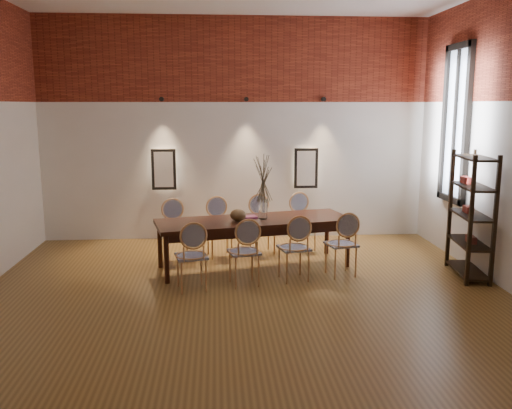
{
  "coord_description": "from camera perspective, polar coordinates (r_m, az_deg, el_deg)",
  "views": [
    {
      "loc": [
        -0.35,
        -6.41,
        2.45
      ],
      "look_at": [
        0.21,
        1.17,
        1.05
      ],
      "focal_mm": 38.0,
      "sensor_mm": 36.0,
      "label": 1
    }
  ],
  "objects": [
    {
      "name": "bowl",
      "position": [
        8.05,
        -1.89,
        -1.11
      ],
      "size": [
        0.24,
        0.24,
        0.18
      ],
      "primitive_type": "ellipsoid",
      "color": "brown",
      "rests_on": "dining_table"
    },
    {
      "name": "chair_near_c",
      "position": [
        7.67,
        4.01,
        -4.56
      ],
      "size": [
        0.52,
        0.52,
        0.94
      ],
      "primitive_type": null,
      "rotation": [
        0.0,
        0.0,
        0.22
      ],
      "color": "tan",
      "rests_on": "floor"
    },
    {
      "name": "chair_far_a",
      "position": [
        8.73,
        -8.53,
        -2.79
      ],
      "size": [
        0.52,
        0.52,
        0.94
      ],
      "primitive_type": null,
      "rotation": [
        0.0,
        0.0,
        3.36
      ],
      "color": "tan",
      "rests_on": "floor"
    },
    {
      "name": "book",
      "position": [
        8.26,
        -0.85,
        -1.34
      ],
      "size": [
        0.29,
        0.23,
        0.03
      ],
      "primitive_type": "cube",
      "rotation": [
        0.0,
        0.0,
        0.22
      ],
      "color": "#8B2E62",
      "rests_on": "dining_table"
    },
    {
      "name": "chair_far_d",
      "position": [
        9.28,
        4.97,
        -1.92
      ],
      "size": [
        0.52,
        0.52,
        0.94
      ],
      "primitive_type": null,
      "rotation": [
        0.0,
        0.0,
        3.36
      ],
      "color": "tan",
      "rests_on": "floor"
    },
    {
      "name": "spot_fixture_right",
      "position": [
        10.02,
        7.13,
        10.94
      ],
      "size": [
        0.08,
        0.1,
        0.08
      ],
      "primitive_type": "cylinder",
      "rotation": [
        1.57,
        0.0,
        0.0
      ],
      "color": "black",
      "rests_on": "wall_back"
    },
    {
      "name": "chair_far_b",
      "position": [
        8.86,
        -3.85,
        -2.5
      ],
      "size": [
        0.52,
        0.52,
        0.94
      ],
      "primitive_type": null,
      "rotation": [
        0.0,
        0.0,
        3.36
      ],
      "color": "tan",
      "rests_on": "floor"
    },
    {
      "name": "vase",
      "position": [
        8.19,
        0.74,
        -0.47
      ],
      "size": [
        0.14,
        0.14,
        0.3
      ],
      "primitive_type": "cylinder",
      "color": "silver",
      "rests_on": "dining_table"
    },
    {
      "name": "brick_band_back",
      "position": [
        9.93,
        -2.26,
        15.06
      ],
      "size": [
        7.0,
        0.02,
        1.5
      ],
      "primitive_type": "cube",
      "color": "maroon",
      "rests_on": "ground"
    },
    {
      "name": "wall_front",
      "position": [
        2.92,
        2.79,
        1.5
      ],
      "size": [
        7.0,
        0.1,
        4.0
      ],
      "primitive_type": "cube",
      "color": "silver",
      "rests_on": "ground"
    },
    {
      "name": "spot_fixture_left",
      "position": [
        9.88,
        -9.91,
        10.87
      ],
      "size": [
        0.08,
        0.1,
        0.08
      ],
      "primitive_type": "cylinder",
      "rotation": [
        1.57,
        0.0,
        0.0
      ],
      "color": "black",
      "rests_on": "wall_back"
    },
    {
      "name": "dried_branches",
      "position": [
        8.12,
        0.74,
        2.65
      ],
      "size": [
        0.5,
        0.5,
        0.7
      ],
      "primitive_type": null,
      "color": "#4B412E",
      "rests_on": "vase"
    },
    {
      "name": "spot_fixture_mid",
      "position": [
        9.85,
        -1.03,
        11.02
      ],
      "size": [
        0.08,
        0.1,
        0.08
      ],
      "primitive_type": "cylinder",
      "rotation": [
        1.57,
        0.0,
        0.0
      ],
      "color": "black",
      "rests_on": "wall_back"
    },
    {
      "name": "chair_near_b",
      "position": [
        7.45,
        -1.26,
        -4.98
      ],
      "size": [
        0.52,
        0.52,
        0.94
      ],
      "primitive_type": null,
      "rotation": [
        0.0,
        0.0,
        0.22
      ],
      "color": "tan",
      "rests_on": "floor"
    },
    {
      "name": "wall_back",
      "position": [
        9.98,
        -2.22,
        7.85
      ],
      "size": [
        7.0,
        0.1,
        4.0
      ],
      "primitive_type": "cube",
      "color": "silver",
      "rests_on": "ground"
    },
    {
      "name": "shelving_rack",
      "position": [
        8.33,
        21.71,
        -1.03
      ],
      "size": [
        0.51,
        1.04,
        1.8
      ],
      "primitive_type": null,
      "rotation": [
        0.0,
        0.0,
        -0.13
      ],
      "color": "black",
      "rests_on": "floor"
    },
    {
      "name": "niche_right",
      "position": [
        10.07,
        5.26,
        3.84
      ],
      "size": [
        0.36,
        0.06,
        0.66
      ],
      "primitive_type": "cube",
      "color": "#FFEAC6",
      "rests_on": "wall_back"
    },
    {
      "name": "chair_far_c",
      "position": [
        9.04,
        0.66,
        -2.21
      ],
      "size": [
        0.52,
        0.52,
        0.94
      ],
      "primitive_type": null,
      "rotation": [
        0.0,
        0.0,
        3.36
      ],
      "color": "tan",
      "rests_on": "floor"
    },
    {
      "name": "niche_left",
      "position": [
        9.97,
        -9.67,
        3.67
      ],
      "size": [
        0.36,
        0.06,
        0.66
      ],
      "primitive_type": "cube",
      "color": "#FFEAC6",
      "rests_on": "wall_back"
    },
    {
      "name": "floor",
      "position": [
        6.88,
        -1.02,
        -10.53
      ],
      "size": [
        7.0,
        7.0,
        0.02
      ],
      "primitive_type": "cube",
      "color": "brown",
      "rests_on": "ground"
    },
    {
      "name": "chair_near_a",
      "position": [
        7.3,
        -6.82,
        -5.39
      ],
      "size": [
        0.52,
        0.52,
        0.94
      ],
      "primitive_type": null,
      "rotation": [
        0.0,
        0.0,
        0.22
      ],
      "color": "tan",
      "rests_on": "floor"
    },
    {
      "name": "chair_near_d",
      "position": [
        7.95,
        8.95,
        -4.12
      ],
      "size": [
        0.52,
        0.52,
        0.94
      ],
      "primitive_type": null,
      "rotation": [
        0.0,
        0.0,
        0.22
      ],
      "color": "tan",
      "rests_on": "floor"
    },
    {
      "name": "window_frame",
      "position": [
        9.23,
        20.23,
        7.94
      ],
      "size": [
        0.08,
        0.9,
        2.5
      ],
      "primitive_type": "cube",
      "color": "black",
      "rests_on": "wall_right"
    },
    {
      "name": "window_mullion",
      "position": [
        9.23,
        20.23,
        7.94
      ],
      "size": [
        0.06,
        0.06,
        2.4
      ],
      "primitive_type": "cube",
      "color": "black",
      "rests_on": "wall_right"
    },
    {
      "name": "dining_table",
      "position": [
        8.27,
        -0.21,
        -4.1
      ],
      "size": [
        3.05,
        1.55,
        0.75
      ],
      "primitive_type": "cube",
      "rotation": [
        0.0,
        0.0,
        0.22
      ],
      "color": "black",
      "rests_on": "floor"
    },
    {
      "name": "window_glass",
      "position": [
        9.24,
        20.35,
        7.94
      ],
      "size": [
        0.02,
        0.78,
        2.38
      ],
      "primitive_type": "cube",
      "color": "silver",
      "rests_on": "wall_right"
    }
  ]
}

